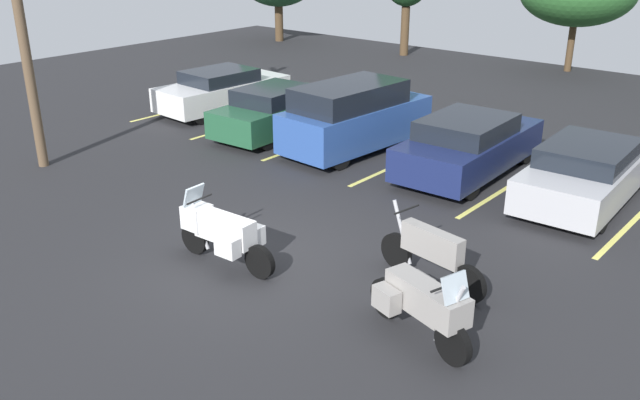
% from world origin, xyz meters
% --- Properties ---
extents(ground, '(44.00, 44.00, 0.10)m').
position_xyz_m(ground, '(0.00, 0.00, -0.05)').
color(ground, '#262628').
extents(motorcycle_touring, '(2.28, 0.92, 1.40)m').
position_xyz_m(motorcycle_touring, '(-0.30, -0.50, 0.66)').
color(motorcycle_touring, black).
rests_on(motorcycle_touring, ground).
extents(motorcycle_second, '(2.13, 1.08, 1.42)m').
position_xyz_m(motorcycle_second, '(3.88, -0.28, 0.67)').
color(motorcycle_second, black).
rests_on(motorcycle_second, ground).
extents(motorcycle_third, '(2.30, 0.66, 1.32)m').
position_xyz_m(motorcycle_third, '(3.04, 1.33, 0.60)').
color(motorcycle_third, black).
rests_on(motorcycle_third, ground).
extents(parking_stripes, '(14.83, 5.14, 0.01)m').
position_xyz_m(parking_stripes, '(-2.40, 6.70, 0.00)').
color(parking_stripes, '#EAE066').
rests_on(parking_stripes, ground).
extents(car_white, '(2.08, 4.62, 1.39)m').
position_xyz_m(car_white, '(-8.53, 7.00, 0.70)').
color(car_white, white).
rests_on(car_white, ground).
extents(car_green, '(2.06, 4.77, 1.44)m').
position_xyz_m(car_green, '(-5.29, 6.37, 0.70)').
color(car_green, '#235638').
rests_on(car_green, ground).
extents(car_blue, '(2.11, 4.65, 1.90)m').
position_xyz_m(car_blue, '(-2.58, 6.46, 0.96)').
color(car_blue, '#2D519E').
rests_on(car_blue, ground).
extents(car_navy, '(2.12, 4.77, 1.50)m').
position_xyz_m(car_navy, '(0.76, 6.81, 0.75)').
color(car_navy, navy).
rests_on(car_navy, ground).
extents(car_silver, '(2.10, 4.80, 1.39)m').
position_xyz_m(car_silver, '(3.68, 6.95, 0.69)').
color(car_silver, '#B7B7BC').
rests_on(car_silver, ground).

